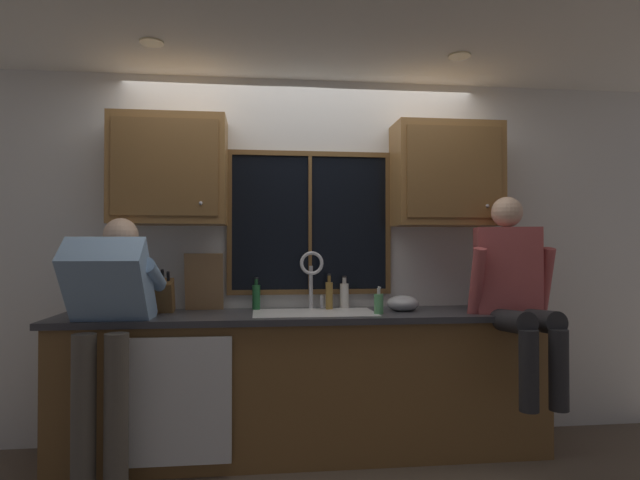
% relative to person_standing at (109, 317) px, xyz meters
% --- Properties ---
extents(back_wall, '(5.51, 0.12, 2.55)m').
position_rel_person_standing_xyz_m(back_wall, '(1.16, 0.66, 0.32)').
color(back_wall, silver).
rests_on(back_wall, floor).
extents(ceiling_downlight_left, '(0.14, 0.14, 0.01)m').
position_rel_person_standing_xyz_m(ceiling_downlight_left, '(0.23, -0.00, 1.59)').
color(ceiling_downlight_left, '#FFEAB2').
extents(ceiling_downlight_right, '(0.14, 0.14, 0.01)m').
position_rel_person_standing_xyz_m(ceiling_downlight_right, '(2.10, -0.00, 1.59)').
color(ceiling_downlight_right, '#FFEAB2').
extents(window_glass, '(1.10, 0.02, 0.95)m').
position_rel_person_standing_xyz_m(window_glass, '(1.22, 0.59, 0.57)').
color(window_glass, black).
extents(window_frame_top, '(1.17, 0.02, 0.04)m').
position_rel_person_standing_xyz_m(window_frame_top, '(1.22, 0.58, 1.07)').
color(window_frame_top, brown).
extents(window_frame_bottom, '(1.17, 0.02, 0.04)m').
position_rel_person_standing_xyz_m(window_frame_bottom, '(1.22, 0.58, 0.08)').
color(window_frame_bottom, brown).
extents(window_frame_left, '(0.03, 0.02, 0.95)m').
position_rel_person_standing_xyz_m(window_frame_left, '(0.65, 0.58, 0.57)').
color(window_frame_left, brown).
extents(window_frame_right, '(0.03, 0.02, 0.95)m').
position_rel_person_standing_xyz_m(window_frame_right, '(1.78, 0.58, 0.57)').
color(window_frame_right, brown).
extents(window_mullion_center, '(0.02, 0.02, 0.95)m').
position_rel_person_standing_xyz_m(window_mullion_center, '(1.22, 0.58, 0.57)').
color(window_mullion_center, brown).
extents(lower_cabinet_run, '(3.11, 0.58, 0.88)m').
position_rel_person_standing_xyz_m(lower_cabinet_run, '(1.16, 0.31, -0.51)').
color(lower_cabinet_run, brown).
rests_on(lower_cabinet_run, floor).
extents(countertop, '(3.17, 0.62, 0.04)m').
position_rel_person_standing_xyz_m(countertop, '(1.16, 0.29, -0.05)').
color(countertop, '#38383D').
rests_on(countertop, lower_cabinet_run).
extents(dishwasher_front, '(0.60, 0.02, 0.74)m').
position_rel_person_standing_xyz_m(dishwasher_front, '(0.40, -0.01, -0.49)').
color(dishwasher_front, white).
extents(upper_cabinet_left, '(0.74, 0.36, 0.72)m').
position_rel_person_standing_xyz_m(upper_cabinet_left, '(0.26, 0.43, 0.91)').
color(upper_cabinet_left, olive).
extents(upper_cabinet_right, '(0.74, 0.36, 0.72)m').
position_rel_person_standing_xyz_m(upper_cabinet_right, '(2.17, 0.43, 0.91)').
color(upper_cabinet_right, olive).
extents(sink, '(0.80, 0.46, 0.21)m').
position_rel_person_standing_xyz_m(sink, '(1.22, 0.30, -0.13)').
color(sink, silver).
rests_on(sink, lower_cabinet_run).
extents(faucet, '(0.18, 0.09, 0.40)m').
position_rel_person_standing_xyz_m(faucet, '(1.22, 0.48, 0.22)').
color(faucet, silver).
rests_on(faucet, countertop).
extents(person_standing, '(0.53, 0.70, 1.53)m').
position_rel_person_standing_xyz_m(person_standing, '(0.00, 0.00, 0.00)').
color(person_standing, '#595147').
rests_on(person_standing, floor).
extents(person_sitting_on_counter, '(0.54, 0.64, 1.26)m').
position_rel_person_standing_xyz_m(person_sitting_on_counter, '(2.47, 0.03, 0.15)').
color(person_sitting_on_counter, '#262628').
rests_on(person_sitting_on_counter, countertop).
extents(knife_block, '(0.12, 0.18, 0.32)m').
position_rel_person_standing_xyz_m(knife_block, '(0.24, 0.40, 0.08)').
color(knife_block, brown).
rests_on(knife_block, countertop).
extents(cutting_board, '(0.26, 0.10, 0.39)m').
position_rel_person_standing_xyz_m(cutting_board, '(0.48, 0.51, 0.16)').
color(cutting_board, '#997047').
rests_on(cutting_board, countertop).
extents(mixing_bowl, '(0.22, 0.22, 0.11)m').
position_rel_person_standing_xyz_m(mixing_bowl, '(1.82, 0.34, 0.02)').
color(mixing_bowl, '#B7B7BC').
rests_on(mixing_bowl, countertop).
extents(soap_dispenser, '(0.06, 0.07, 0.18)m').
position_rel_person_standing_xyz_m(soap_dispenser, '(1.62, 0.18, 0.04)').
color(soap_dispenser, '#59A566').
rests_on(soap_dispenser, countertop).
extents(bottle_green_glass, '(0.05, 0.05, 0.25)m').
position_rel_person_standing_xyz_m(bottle_green_glass, '(1.34, 0.47, 0.07)').
color(bottle_green_glass, olive).
rests_on(bottle_green_glass, countertop).
extents(bottle_tall_clear, '(0.06, 0.06, 0.23)m').
position_rel_person_standing_xyz_m(bottle_tall_clear, '(1.45, 0.53, 0.06)').
color(bottle_tall_clear, silver).
rests_on(bottle_tall_clear, countertop).
extents(bottle_amber_small, '(0.05, 0.05, 0.22)m').
position_rel_person_standing_xyz_m(bottle_amber_small, '(0.84, 0.51, 0.06)').
color(bottle_amber_small, '#1E592D').
rests_on(bottle_amber_small, countertop).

